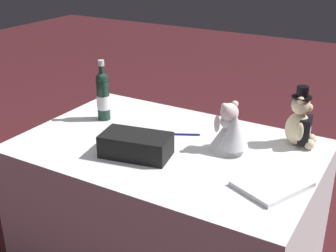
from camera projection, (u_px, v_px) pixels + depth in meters
reception_table at (168, 207)px, 2.29m from camera, size 1.43×0.94×0.71m
teddy_bear_groom at (301, 123)px, 2.11m from camera, size 0.15×0.16×0.29m
teddy_bear_bride at (230, 131)px, 2.06m from camera, size 0.23×0.21×0.24m
champagne_bottle at (103, 95)px, 2.40m from camera, size 0.07×0.07×0.33m
signing_pen at (188, 134)px, 2.25m from camera, size 0.13×0.07×0.01m
gift_case_black at (136, 145)px, 2.03m from camera, size 0.34×0.23×0.11m
guestbook at (272, 184)px, 1.80m from camera, size 0.31×0.34×0.02m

